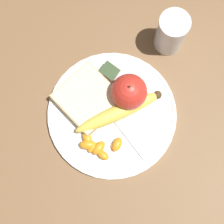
{
  "coord_description": "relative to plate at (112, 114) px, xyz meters",
  "views": [
    {
      "loc": [
        0.1,
        -0.13,
        0.81
      ],
      "look_at": [
        0.0,
        0.0,
        0.03
      ],
      "focal_mm": 60.0,
      "sensor_mm": 36.0,
      "label": 1
    }
  ],
  "objects": [
    {
      "name": "orange_segment_4",
      "position": [
        -0.01,
        -0.03,
        0.01
      ],
      "size": [
        0.02,
        0.03,
        0.02
      ],
      "color": "orange",
      "rests_on": "plate"
    },
    {
      "name": "juice_glass",
      "position": [
        0.0,
        0.21,
        0.04
      ],
      "size": [
        0.07,
        0.07,
        0.11
      ],
      "color": "silver",
      "rests_on": "ground_plane"
    },
    {
      "name": "banana",
      "position": [
        0.01,
        0.01,
        0.02
      ],
      "size": [
        0.12,
        0.19,
        0.03
      ],
      "color": "#E0CC4C",
      "rests_on": "plate"
    },
    {
      "name": "plate",
      "position": [
        0.0,
        0.0,
        0.0
      ],
      "size": [
        0.28,
        0.28,
        0.01
      ],
      "color": "white",
      "rests_on": "ground_plane"
    },
    {
      "name": "ground_plane",
      "position": [
        0.0,
        0.0,
        -0.01
      ],
      "size": [
        3.0,
        3.0,
        0.0
      ],
      "primitive_type": "plane",
      "color": "brown"
    },
    {
      "name": "bread_slice",
      "position": [
        -0.06,
        -0.01,
        0.02
      ],
      "size": [
        0.14,
        0.13,
        0.02
      ],
      "color": "tan",
      "rests_on": "plate"
    },
    {
      "name": "jam_packet",
      "position": [
        -0.06,
        0.07,
        0.01
      ],
      "size": [
        0.04,
        0.03,
        0.02
      ],
      "color": "silver",
      "rests_on": "plate"
    },
    {
      "name": "orange_segment_0",
      "position": [
        0.01,
        -0.08,
        0.01
      ],
      "size": [
        0.02,
        0.03,
        0.02
      ],
      "color": "orange",
      "rests_on": "plate"
    },
    {
      "name": "orange_segment_7",
      "position": [
        0.04,
        -0.08,
        0.01
      ],
      "size": [
        0.03,
        0.02,
        0.02
      ],
      "color": "orange",
      "rests_on": "plate"
    },
    {
      "name": "apple",
      "position": [
        0.01,
        0.05,
        0.04
      ],
      "size": [
        0.08,
        0.08,
        0.09
      ],
      "color": "red",
      "rests_on": "plate"
    },
    {
      "name": "fork",
      "position": [
        0.01,
        -0.0,
        0.01
      ],
      "size": [
        0.19,
        0.07,
        0.0
      ],
      "rotation": [
        0.0,
        0.0,
        9.14
      ],
      "color": "silver",
      "rests_on": "plate"
    },
    {
      "name": "orange_segment_1",
      "position": [
        -0.01,
        -0.08,
        0.01
      ],
      "size": [
        0.04,
        0.03,
        0.02
      ],
      "color": "orange",
      "rests_on": "plate"
    },
    {
      "name": "orange_segment_3",
      "position": [
        -0.0,
        -0.02,
        0.01
      ],
      "size": [
        0.03,
        0.03,
        0.01
      ],
      "color": "orange",
      "rests_on": "plate"
    },
    {
      "name": "orange_segment_2",
      "position": [
        0.05,
        -0.05,
        0.01
      ],
      "size": [
        0.03,
        0.04,
        0.02
      ],
      "color": "orange",
      "rests_on": "plate"
    },
    {
      "name": "orange_segment_6",
      "position": [
        0.02,
        -0.08,
        0.01
      ],
      "size": [
        0.02,
        0.03,
        0.02
      ],
      "color": "orange",
      "rests_on": "plate"
    },
    {
      "name": "orange_segment_5",
      "position": [
        -0.0,
        -0.09,
        0.01
      ],
      "size": [
        0.04,
        0.04,
        0.02
      ],
      "color": "orange",
      "rests_on": "plate"
    }
  ]
}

